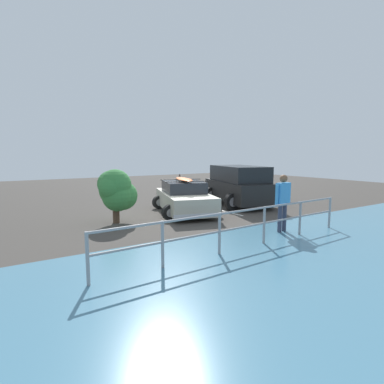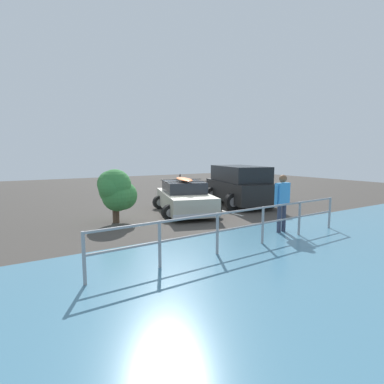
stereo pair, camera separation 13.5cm
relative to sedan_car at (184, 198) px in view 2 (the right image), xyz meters
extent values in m
cube|color=#423D38|center=(0.50, 0.53, -0.64)|extent=(44.00, 44.00, 0.02)
cube|color=silver|center=(-1.64, 0.03, -0.63)|extent=(0.12, 3.63, 0.00)
cube|color=#B7B29E|center=(0.01, 0.03, -0.12)|extent=(2.85, 4.41, 0.70)
cube|color=#23262B|center=(-0.04, -0.12, 0.46)|extent=(2.05, 2.32, 0.46)
cube|color=silver|center=(0.58, 1.95, -0.35)|extent=(1.75, 0.61, 0.14)
cube|color=silver|center=(-0.56, -1.88, -0.35)|extent=(1.75, 0.61, 0.14)
cylinder|color=black|center=(-0.49, 1.50, -0.34)|extent=(0.58, 0.18, 0.58)
cylinder|color=#99999E|center=(-0.49, 1.50, -0.34)|extent=(0.32, 0.19, 0.32)
cylinder|color=black|center=(1.23, 0.99, -0.34)|extent=(0.58, 0.18, 0.58)
cylinder|color=#99999E|center=(1.23, 0.99, -0.34)|extent=(0.32, 0.19, 0.32)
cylinder|color=black|center=(-1.21, -0.92, -0.34)|extent=(0.58, 0.18, 0.58)
cylinder|color=#99999E|center=(-1.21, -0.92, -0.34)|extent=(0.32, 0.19, 0.32)
cylinder|color=black|center=(0.51, -1.43, -0.34)|extent=(0.58, 0.18, 0.58)
cylinder|color=#99999E|center=(0.51, -1.43, -0.34)|extent=(0.32, 0.19, 0.32)
cylinder|color=black|center=(0.12, 0.39, 0.73)|extent=(1.78, 0.56, 0.03)
cylinder|color=black|center=(-0.19, -0.64, 0.73)|extent=(1.78, 0.56, 0.03)
ellipsoid|color=orange|center=(-0.04, -0.10, 0.79)|extent=(1.16, 2.19, 0.09)
cone|color=black|center=(-0.30, -0.91, 0.91)|extent=(0.10, 0.10, 0.14)
cube|color=black|center=(-3.29, -0.33, 0.07)|extent=(2.88, 4.59, 0.91)
cube|color=black|center=(-3.29, -0.33, 0.90)|extent=(2.50, 3.64, 0.74)
cylinder|color=black|center=(-3.84, -2.49, 0.17)|extent=(0.71, 0.34, 0.68)
cylinder|color=black|center=(-3.91, 1.14, -0.25)|extent=(0.76, 0.22, 0.76)
cylinder|color=#99999E|center=(-3.91, 1.14, -0.25)|extent=(0.42, 0.23, 0.42)
cylinder|color=black|center=(-2.04, 0.67, -0.25)|extent=(0.76, 0.22, 0.76)
cylinder|color=#99999E|center=(-2.04, 0.67, -0.25)|extent=(0.42, 0.23, 0.42)
cylinder|color=black|center=(-4.54, -1.33, -0.25)|extent=(0.76, 0.22, 0.76)
cylinder|color=#99999E|center=(-4.54, -1.33, -0.25)|extent=(0.42, 0.23, 0.42)
cylinder|color=black|center=(-2.67, -1.80, -0.25)|extent=(0.76, 0.22, 0.76)
cylinder|color=#99999E|center=(-2.67, -1.80, -0.25)|extent=(0.42, 0.23, 0.42)
cylinder|color=#33384C|center=(-1.16, 4.37, -0.18)|extent=(0.13, 0.13, 0.90)
cylinder|color=#33384C|center=(-0.92, 4.39, -0.18)|extent=(0.13, 0.13, 0.90)
cube|color=#3D8ED1|center=(-1.04, 4.38, 0.61)|extent=(0.54, 0.26, 0.67)
sphere|color=brown|center=(-1.04, 4.38, 1.08)|extent=(0.24, 0.24, 0.24)
cylinder|color=#3D8ED1|center=(-1.35, 4.35, 0.58)|extent=(0.09, 0.09, 0.64)
cylinder|color=#3D8ED1|center=(-0.73, 4.42, 0.58)|extent=(0.09, 0.09, 0.64)
cylinder|color=gray|center=(-2.81, 4.86, -0.11)|extent=(0.07, 0.07, 1.04)
cylinder|color=gray|center=(-1.21, 4.93, -0.11)|extent=(0.07, 0.07, 1.04)
cylinder|color=gray|center=(0.38, 4.99, -0.11)|extent=(0.07, 0.07, 1.04)
cylinder|color=gray|center=(1.98, 5.05, -0.11)|extent=(0.07, 0.07, 1.04)
cylinder|color=gray|center=(3.57, 5.12, -0.11)|extent=(0.07, 0.07, 1.04)
cylinder|color=gray|center=(5.17, 5.18, -0.11)|extent=(0.07, 0.07, 1.04)
cylinder|color=gray|center=(1.18, 5.02, 0.39)|extent=(7.98, 0.37, 0.06)
cylinder|color=gray|center=(1.18, 5.02, -0.06)|extent=(7.98, 0.37, 0.06)
cylinder|color=#4C3828|center=(3.06, 0.34, -0.35)|extent=(0.24, 0.24, 0.57)
sphere|color=#387F3D|center=(2.78, 0.31, 0.34)|extent=(1.05, 1.05, 1.05)
sphere|color=#387F3D|center=(3.14, 0.15, 0.77)|extent=(0.99, 0.99, 0.99)
sphere|color=#387F3D|center=(3.13, 0.36, 0.55)|extent=(1.03, 1.03, 1.03)
sphere|color=#387F3D|center=(3.06, 0.34, 0.73)|extent=(1.16, 1.16, 1.16)
sphere|color=#387F3D|center=(3.25, 0.47, 0.67)|extent=(0.87, 0.87, 0.87)
sphere|color=#387F3D|center=(3.01, 0.41, 0.35)|extent=(1.09, 1.09, 1.09)
camera|label=1|loc=(6.37, 10.79, 1.84)|focal=28.00mm
camera|label=2|loc=(6.25, 10.86, 1.84)|focal=28.00mm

